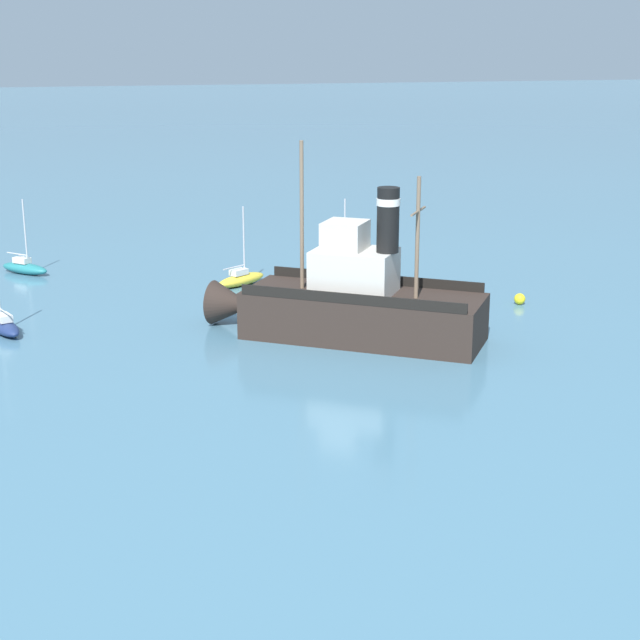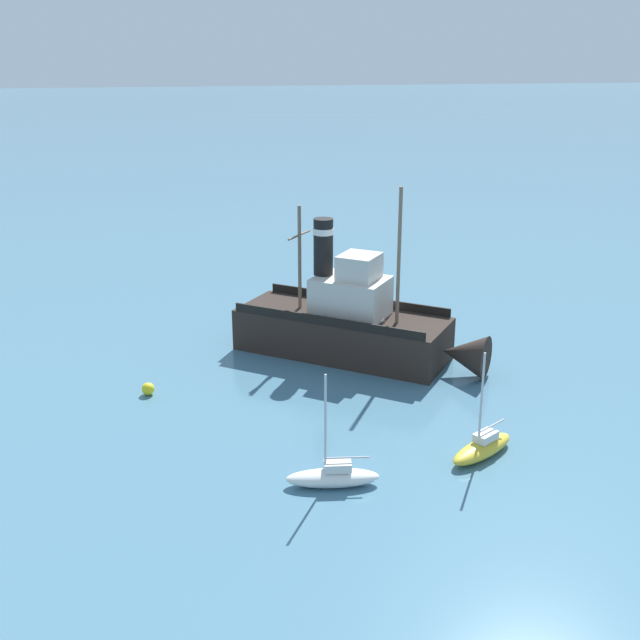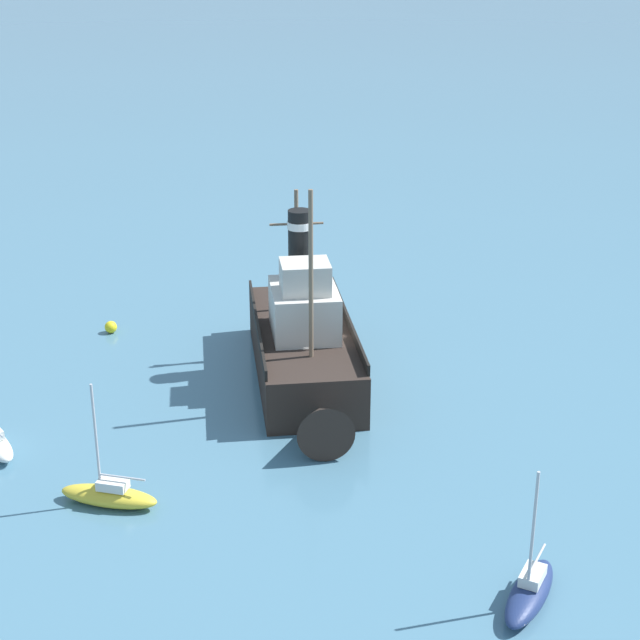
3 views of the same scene
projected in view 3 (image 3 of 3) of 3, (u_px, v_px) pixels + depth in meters
ground_plane at (309, 383)px, 46.09m from camera, size 600.00×600.00×0.00m
old_tugboat at (305, 344)px, 45.72m from camera, size 11.19×13.64×9.90m
sailboat_yellow at (109, 495)px, 36.16m from camera, size 2.99×3.79×4.90m
sailboat_navy at (530, 591)px, 30.88m from camera, size 3.95×2.30×4.90m
mooring_buoy at (111, 327)px, 51.73m from camera, size 0.65×0.65×0.65m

